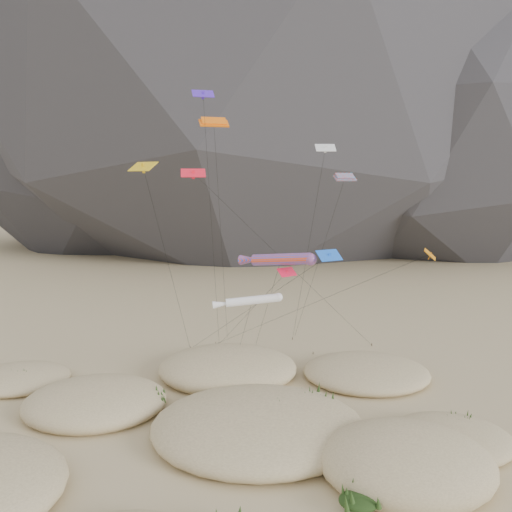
{
  "coord_description": "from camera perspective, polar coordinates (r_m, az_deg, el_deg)",
  "views": [
    {
      "loc": [
        0.9,
        -33.63,
        19.81
      ],
      "look_at": [
        1.51,
        12.0,
        12.75
      ],
      "focal_mm": 35.0,
      "sensor_mm": 36.0,
      "label": 1
    }
  ],
  "objects": [
    {
      "name": "ground",
      "position": [
        39.04,
        -2.14,
        -21.7
      ],
      "size": [
        500.0,
        500.0,
        0.0
      ],
      "primitive_type": "plane",
      "color": "#CCB789",
      "rests_on": "ground"
    },
    {
      "name": "dunes",
      "position": [
        41.93,
        -5.63,
        -18.32
      ],
      "size": [
        47.31,
        36.58,
        4.1
      ],
      "color": "#CCB789",
      "rests_on": "ground"
    },
    {
      "name": "dune_grass",
      "position": [
        40.84,
        -3.37,
        -18.92
      ],
      "size": [
        41.15,
        26.62,
        1.5
      ],
      "color": "black",
      "rests_on": "ground"
    },
    {
      "name": "kite_stakes",
      "position": [
        60.42,
        0.47,
        -10.2
      ],
      "size": [
        21.75,
        5.31,
        0.3
      ],
      "color": "#3F2D1E",
      "rests_on": "ground"
    },
    {
      "name": "rainbow_tube_kite",
      "position": [
        41.83,
        2.59,
        -0.4
      ],
      "size": [
        6.5,
        18.4,
        13.94
      ],
      "color": "#FA4A1A",
      "rests_on": "ground"
    },
    {
      "name": "white_tube_kite",
      "position": [
        42.39,
        -0.76,
        -5.14
      ],
      "size": [
        6.0,
        14.03,
        10.21
      ],
      "color": "silver",
      "rests_on": "ground"
    },
    {
      "name": "orange_parafoil",
      "position": [
        50.91,
        -4.82,
        14.71
      ],
      "size": [
        3.06,
        11.08,
        25.87
      ],
      "color": "#E2600B",
      "rests_on": "ground"
    },
    {
      "name": "multi_parafoil",
      "position": [
        44.07,
        9.97,
        8.32
      ],
      "size": [
        3.45,
        18.92,
        20.34
      ],
      "color": "red",
      "rests_on": "ground"
    },
    {
      "name": "delta_kites",
      "position": [
        45.01,
        0.11,
        6.91
      ],
      "size": [
        26.53,
        20.98,
        27.91
      ],
      "color": "silver",
      "rests_on": "ground"
    }
  ]
}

